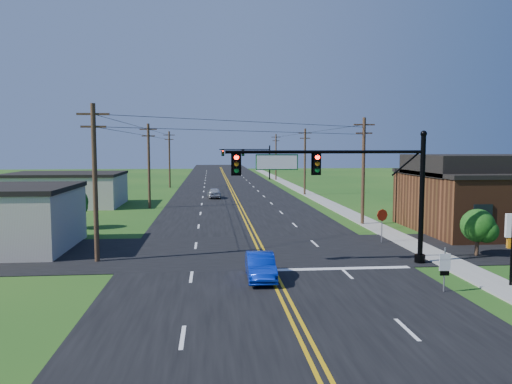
{
  "coord_description": "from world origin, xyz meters",
  "views": [
    {
      "loc": [
        -3.0,
        -18.81,
        6.6
      ],
      "look_at": [
        -0.35,
        10.0,
        3.95
      ],
      "focal_mm": 35.0,
      "sensor_mm": 36.0,
      "label": 1
    }
  ],
  "objects": [
    {
      "name": "signal_mast_far",
      "position": [
        4.44,
        80.0,
        4.55
      ],
      "size": [
        10.98,
        0.6,
        7.48
      ],
      "color": "black",
      "rests_on": "ground"
    },
    {
      "name": "stop_sign",
      "position": [
        8.66,
        13.95,
        1.69
      ],
      "size": [
        0.82,
        0.24,
        2.35
      ],
      "rotation": [
        0.0,
        0.0,
        0.24
      ],
      "color": "slate",
      "rests_on": "ground"
    },
    {
      "name": "utility_pole_left_c",
      "position": [
        -9.5,
        62.0,
        4.72
      ],
      "size": [
        1.8,
        0.28,
        9.0
      ],
      "color": "#3E2C1C",
      "rests_on": "ground"
    },
    {
      "name": "sidewalk",
      "position": [
        10.5,
        40.0,
        0.04
      ],
      "size": [
        2.0,
        160.0,
        0.08
      ],
      "primitive_type": "cube",
      "color": "gray",
      "rests_on": "ground"
    },
    {
      "name": "cream_bldg_far",
      "position": [
        -19.0,
        38.0,
        1.86
      ],
      "size": [
        12.2,
        9.2,
        3.7
      ],
      "color": "beige",
      "rests_on": "ground"
    },
    {
      "name": "utility_pole_left_a",
      "position": [
        -9.5,
        10.0,
        4.72
      ],
      "size": [
        1.8,
        0.28,
        9.0
      ],
      "color": "#3E2C1C",
      "rests_on": "ground"
    },
    {
      "name": "utility_pole_right_c",
      "position": [
        9.8,
        78.0,
        4.72
      ],
      "size": [
        1.8,
        0.28,
        9.0
      ],
      "color": "#3E2C1C",
      "rests_on": "ground"
    },
    {
      "name": "distant_car",
      "position": [
        -2.53,
        44.67,
        0.66
      ],
      "size": [
        1.8,
        3.98,
        1.32
      ],
      "primitive_type": "imported",
      "rotation": [
        0.0,
        0.0,
        3.2
      ],
      "color": "#B5B6BA",
      "rests_on": "ground"
    },
    {
      "name": "road_cross",
      "position": [
        0.0,
        12.0,
        0.02
      ],
      "size": [
        70.0,
        10.0,
        0.04
      ],
      "primitive_type": "cube",
      "color": "black",
      "rests_on": "ground"
    },
    {
      "name": "tree_left",
      "position": [
        -14.0,
        22.0,
        2.16
      ],
      "size": [
        2.4,
        2.4,
        3.37
      ],
      "color": "#3E2C1C",
      "rests_on": "ground"
    },
    {
      "name": "tree_right_back",
      "position": [
        16.0,
        26.0,
        2.6
      ],
      "size": [
        3.0,
        3.0,
        4.1
      ],
      "color": "#3E2C1C",
      "rests_on": "ground"
    },
    {
      "name": "route_sign",
      "position": [
        7.5,
        2.38,
        1.2
      ],
      "size": [
        0.52,
        0.09,
        2.07
      ],
      "rotation": [
        0.0,
        0.0,
        -0.04
      ],
      "color": "slate",
      "rests_on": "ground"
    },
    {
      "name": "utility_pole_left_b",
      "position": [
        -9.5,
        35.0,
        4.72
      ],
      "size": [
        1.8,
        0.28,
        9.0
      ],
      "color": "#3E2C1C",
      "rests_on": "ground"
    },
    {
      "name": "blue_car",
      "position": [
        -0.56,
        5.35,
        0.64
      ],
      "size": [
        1.41,
        3.89,
        1.28
      ],
      "primitive_type": "imported",
      "rotation": [
        0.0,
        0.0,
        -0.02
      ],
      "color": "#0723AA",
      "rests_on": "ground"
    },
    {
      "name": "signal_mast_main",
      "position": [
        4.34,
        8.0,
        4.75
      ],
      "size": [
        11.3,
        0.6,
        7.48
      ],
      "color": "black",
      "rests_on": "ground"
    },
    {
      "name": "road_main",
      "position": [
        0.0,
        50.0,
        0.02
      ],
      "size": [
        16.0,
        220.0,
        0.04
      ],
      "primitive_type": "cube",
      "color": "black",
      "rests_on": "ground"
    },
    {
      "name": "utility_pole_right_a",
      "position": [
        9.8,
        22.0,
        4.72
      ],
      "size": [
        1.8,
        0.28,
        9.0
      ],
      "color": "#3E2C1C",
      "rests_on": "ground"
    },
    {
      "name": "brick_building",
      "position": [
        20.0,
        18.0,
        2.35
      ],
      "size": [
        14.2,
        11.2,
        4.7
      ],
      "color": "brown",
      "rests_on": "ground"
    },
    {
      "name": "shrub_corner",
      "position": [
        13.0,
        9.5,
        1.85
      ],
      "size": [
        2.0,
        2.0,
        2.86
      ],
      "color": "#3E2C1C",
      "rests_on": "ground"
    },
    {
      "name": "utility_pole_right_b",
      "position": [
        9.8,
        48.0,
        4.72
      ],
      "size": [
        1.8,
        0.28,
        9.0
      ],
      "color": "#3E2C1C",
      "rests_on": "ground"
    },
    {
      "name": "ground",
      "position": [
        0.0,
        0.0,
        0.0
      ],
      "size": [
        260.0,
        260.0,
        0.0
      ],
      "primitive_type": "plane",
      "color": "#174614",
      "rests_on": "ground"
    }
  ]
}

